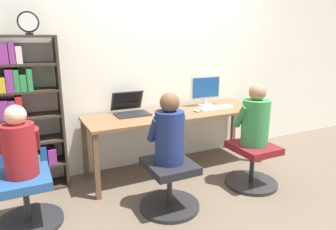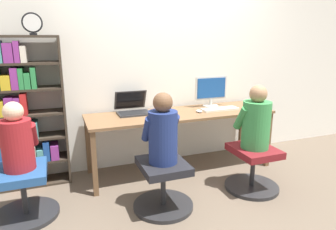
{
  "view_description": "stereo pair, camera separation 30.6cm",
  "coord_description": "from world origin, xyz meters",
  "px_view_note": "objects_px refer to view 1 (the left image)",
  "views": [
    {
      "loc": [
        -1.61,
        -2.65,
        1.54
      ],
      "look_at": [
        -0.23,
        0.13,
        0.74
      ],
      "focal_mm": 32.0,
      "sensor_mm": 36.0,
      "label": 1
    },
    {
      "loc": [
        -1.33,
        -2.78,
        1.54
      ],
      "look_at": [
        -0.23,
        0.13,
        0.74
      ],
      "focal_mm": 32.0,
      "sensor_mm": 36.0,
      "label": 2
    }
  ],
  "objects_px": {
    "person_at_laptop": "(169,132)",
    "person_near_shelf": "(19,145)",
    "office_chair_left": "(252,164)",
    "desk_clock": "(28,22)",
    "office_chair_side": "(26,199)",
    "keyboard": "(216,108)",
    "desktop_monitor": "(206,91)",
    "person_at_monitor": "(255,119)",
    "laptop": "(131,109)",
    "office_chair_right": "(170,184)",
    "bookshelf": "(14,122)"
  },
  "relations": [
    {
      "from": "person_at_laptop",
      "to": "person_near_shelf",
      "type": "height_order",
      "value": "person_at_laptop"
    },
    {
      "from": "office_chair_left",
      "to": "desk_clock",
      "type": "relative_size",
      "value": 2.7
    },
    {
      "from": "office_chair_side",
      "to": "keyboard",
      "type": "bearing_deg",
      "value": 10.34
    },
    {
      "from": "desktop_monitor",
      "to": "person_at_monitor",
      "type": "bearing_deg",
      "value": -87.65
    },
    {
      "from": "office_chair_left",
      "to": "keyboard",
      "type": "bearing_deg",
      "value": 92.21
    },
    {
      "from": "person_at_laptop",
      "to": "person_at_monitor",
      "type": "bearing_deg",
      "value": 1.16
    },
    {
      "from": "desktop_monitor",
      "to": "laptop",
      "type": "bearing_deg",
      "value": -179.98
    },
    {
      "from": "office_chair_right",
      "to": "office_chair_side",
      "type": "bearing_deg",
      "value": 166.26
    },
    {
      "from": "keyboard",
      "to": "desk_clock",
      "type": "xyz_separation_m",
      "value": [
        -1.98,
        0.18,
        0.96
      ]
    },
    {
      "from": "keyboard",
      "to": "person_at_laptop",
      "type": "relative_size",
      "value": 0.71
    },
    {
      "from": "laptop",
      "to": "desk_clock",
      "type": "bearing_deg",
      "value": -178.05
    },
    {
      "from": "laptop",
      "to": "bookshelf",
      "type": "xyz_separation_m",
      "value": [
        -1.19,
        0.02,
        -0.0
      ]
    },
    {
      "from": "office_chair_left",
      "to": "office_chair_side",
      "type": "relative_size",
      "value": 1.0
    },
    {
      "from": "office_chair_right",
      "to": "bookshelf",
      "type": "distance_m",
      "value": 1.62
    },
    {
      "from": "desktop_monitor",
      "to": "office_chair_side",
      "type": "xyz_separation_m",
      "value": [
        -2.16,
        -0.61,
        -0.66
      ]
    },
    {
      "from": "office_chair_right",
      "to": "person_at_laptop",
      "type": "height_order",
      "value": "person_at_laptop"
    },
    {
      "from": "office_chair_left",
      "to": "person_near_shelf",
      "type": "distance_m",
      "value": 2.26
    },
    {
      "from": "person_at_monitor",
      "to": "office_chair_left",
      "type": "bearing_deg",
      "value": -90.0
    },
    {
      "from": "office_chair_right",
      "to": "person_at_monitor",
      "type": "relative_size",
      "value": 0.87
    },
    {
      "from": "keyboard",
      "to": "office_chair_left",
      "type": "relative_size",
      "value": 0.8
    },
    {
      "from": "laptop",
      "to": "keyboard",
      "type": "relative_size",
      "value": 0.83
    },
    {
      "from": "laptop",
      "to": "desk_clock",
      "type": "height_order",
      "value": "desk_clock"
    },
    {
      "from": "bookshelf",
      "to": "person_near_shelf",
      "type": "height_order",
      "value": "bookshelf"
    },
    {
      "from": "desktop_monitor",
      "to": "office_chair_side",
      "type": "relative_size",
      "value": 0.77
    },
    {
      "from": "desktop_monitor",
      "to": "office_chair_side",
      "type": "height_order",
      "value": "desktop_monitor"
    },
    {
      "from": "laptop",
      "to": "keyboard",
      "type": "bearing_deg",
      "value": -12.09
    },
    {
      "from": "person_at_laptop",
      "to": "bookshelf",
      "type": "bearing_deg",
      "value": 143.08
    },
    {
      "from": "office_chair_left",
      "to": "person_at_laptop",
      "type": "relative_size",
      "value": 0.88
    },
    {
      "from": "desk_clock",
      "to": "person_near_shelf",
      "type": "height_order",
      "value": "desk_clock"
    },
    {
      "from": "laptop",
      "to": "office_chair_right",
      "type": "relative_size",
      "value": 0.66
    },
    {
      "from": "person_at_laptop",
      "to": "office_chair_side",
      "type": "relative_size",
      "value": 1.14
    },
    {
      "from": "office_chair_right",
      "to": "bookshelf",
      "type": "height_order",
      "value": "bookshelf"
    },
    {
      "from": "person_at_monitor",
      "to": "bookshelf",
      "type": "xyz_separation_m",
      "value": [
        -2.23,
        0.9,
        0.02
      ]
    },
    {
      "from": "person_at_monitor",
      "to": "person_near_shelf",
      "type": "height_order",
      "value": "person_at_monitor"
    },
    {
      "from": "laptop",
      "to": "office_chair_left",
      "type": "relative_size",
      "value": 0.66
    },
    {
      "from": "desktop_monitor",
      "to": "office_chair_left",
      "type": "distance_m",
      "value": 1.11
    },
    {
      "from": "office_chair_left",
      "to": "office_chair_side",
      "type": "height_order",
      "value": "same"
    },
    {
      "from": "office_chair_left",
      "to": "bookshelf",
      "type": "distance_m",
      "value": 2.46
    },
    {
      "from": "desk_clock",
      "to": "office_chair_side",
      "type": "distance_m",
      "value": 1.57
    },
    {
      "from": "office_chair_side",
      "to": "person_near_shelf",
      "type": "height_order",
      "value": "person_near_shelf"
    },
    {
      "from": "desk_clock",
      "to": "person_near_shelf",
      "type": "bearing_deg",
      "value": -107.89
    },
    {
      "from": "person_at_laptop",
      "to": "office_chair_side",
      "type": "bearing_deg",
      "value": 166.47
    },
    {
      "from": "office_chair_left",
      "to": "desk_clock",
      "type": "height_order",
      "value": "desk_clock"
    },
    {
      "from": "desktop_monitor",
      "to": "person_near_shelf",
      "type": "height_order",
      "value": "desktop_monitor"
    },
    {
      "from": "person_at_laptop",
      "to": "person_near_shelf",
      "type": "distance_m",
      "value": 1.23
    },
    {
      "from": "keyboard",
      "to": "office_chair_left",
      "type": "distance_m",
      "value": 0.82
    },
    {
      "from": "office_chair_right",
      "to": "keyboard",
      "type": "bearing_deg",
      "value": 35.16
    },
    {
      "from": "office_chair_side",
      "to": "desk_clock",
      "type": "bearing_deg",
      "value": 72.24
    },
    {
      "from": "keyboard",
      "to": "office_chair_left",
      "type": "height_order",
      "value": "keyboard"
    },
    {
      "from": "person_at_monitor",
      "to": "desktop_monitor",
      "type": "bearing_deg",
      "value": 92.35
    }
  ]
}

